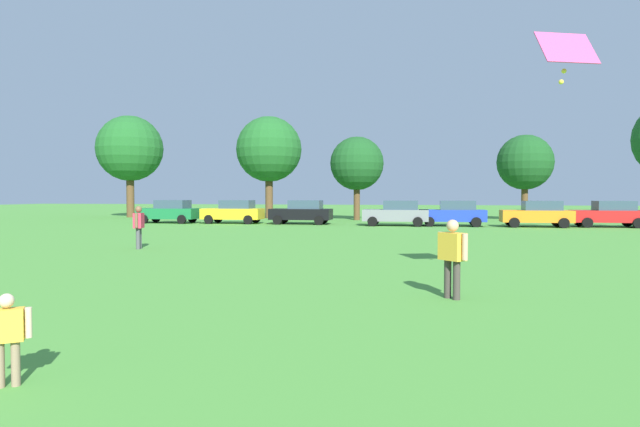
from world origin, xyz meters
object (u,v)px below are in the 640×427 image
(tree_right, at_px, (525,163))
(kite, at_px, (567,51))
(tree_center, at_px, (357,164))
(parked_car_orange_5, at_px, (537,214))
(parked_car_green_0, at_px, (170,211))
(parked_car_blue_4, at_px, (453,213))
(adult_bystander, at_px, (452,252))
(parked_car_red_6, at_px, (609,214))
(tree_left, at_px, (269,150))
(bystander_near_trees, at_px, (139,223))
(parked_car_black_2, at_px, (302,212))
(parked_car_yellow_1, at_px, (234,212))
(parked_car_gray_3, at_px, (397,213))
(child_kite_flyer, at_px, (7,332))
(tree_far_left, at_px, (130,149))

(tree_right, bearing_deg, kite, -98.87)
(tree_center, bearing_deg, parked_car_orange_5, -30.89)
(parked_car_green_0, distance_m, parked_car_blue_4, 20.17)
(adult_bystander, height_order, parked_car_red_6, parked_car_red_6)
(adult_bystander, xyz_separation_m, parked_car_blue_4, (1.47, 25.51, -0.08))
(parked_car_blue_4, bearing_deg, tree_left, -31.54)
(bystander_near_trees, relative_size, parked_car_black_2, 0.38)
(parked_car_yellow_1, distance_m, parked_car_orange_5, 20.59)
(parked_car_red_6, distance_m, tree_left, 26.97)
(parked_car_black_2, distance_m, parked_car_gray_3, 6.71)
(child_kite_flyer, distance_m, parked_car_gray_3, 31.25)
(adult_bystander, distance_m, tree_left, 37.87)
(parked_car_gray_3, bearing_deg, parked_car_red_6, -176.01)
(parked_car_red_6, bearing_deg, child_kite_flyer, 63.26)
(parked_car_red_6, xyz_separation_m, tree_right, (-3.61, 8.60, 3.80))
(parked_car_yellow_1, distance_m, tree_far_left, 16.33)
(parked_car_red_6, bearing_deg, parked_car_green_0, 0.93)
(bystander_near_trees, distance_m, tree_center, 25.82)
(bystander_near_trees, height_order, tree_right, tree_right)
(kite, distance_m, parked_car_green_0, 32.72)
(parked_car_green_0, distance_m, parked_car_red_6, 29.87)
(parked_car_red_6, height_order, tree_left, tree_left)
(parked_car_red_6, xyz_separation_m, tree_far_left, (-38.00, 8.20, 5.41))
(parked_car_black_2, height_order, tree_left, tree_left)
(child_kite_flyer, distance_m, parked_car_black_2, 32.19)
(child_kite_flyer, distance_m, adult_bystander, 7.75)
(child_kite_flyer, xyz_separation_m, adult_bystander, (4.98, 5.93, 0.34))
(child_kite_flyer, height_order, tree_right, tree_right)
(adult_bystander, distance_m, tree_far_left, 43.89)
(bystander_near_trees, distance_m, kite, 15.74)
(child_kite_flyer, relative_size, tree_left, 0.11)
(parked_car_green_0, distance_m, tree_left, 11.67)
(parked_car_gray_3, relative_size, tree_left, 0.48)
(tree_far_left, bearing_deg, bystander_near_trees, -59.39)
(parked_car_red_6, relative_size, tree_center, 0.63)
(kite, bearing_deg, parked_car_gray_3, 100.45)
(parked_car_yellow_1, bearing_deg, tree_left, -90.47)
(parked_car_orange_5, bearing_deg, tree_right, -95.33)
(parked_car_green_0, bearing_deg, child_kite_flyer, 113.48)
(child_kite_flyer, distance_m, parked_car_red_6, 35.90)
(adult_bystander, bearing_deg, child_kite_flyer, -84.24)
(tree_center, bearing_deg, parked_car_yellow_1, -139.36)
(parked_car_blue_4, height_order, tree_far_left, tree_far_left)
(parked_car_black_2, distance_m, tree_right, 18.97)
(tree_far_left, bearing_deg, parked_car_orange_5, -14.87)
(adult_bystander, bearing_deg, parked_car_blue_4, 132.50)
(parked_car_black_2, height_order, parked_car_red_6, same)
(parked_car_yellow_1, height_order, parked_car_blue_4, same)
(parked_car_blue_4, height_order, parked_car_orange_5, same)
(parked_car_yellow_1, bearing_deg, parked_car_gray_3, 176.22)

